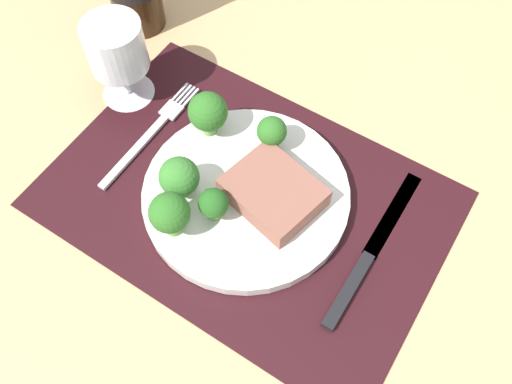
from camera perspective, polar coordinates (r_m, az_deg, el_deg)
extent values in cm
cube|color=tan|center=(68.77, -1.00, -1.36)|extent=(140.00, 110.00, 3.00)
cube|color=black|center=(67.33, -1.02, -0.68)|extent=(47.21, 32.17, 0.30)
cylinder|color=silver|center=(66.51, -1.03, -0.28)|extent=(24.87, 24.87, 1.60)
cube|color=#8C5647|center=(64.18, 1.78, 0.00)|extent=(12.12, 10.65, 2.78)
cylinder|color=#5B8942|center=(65.82, -7.64, 0.34)|extent=(1.87, 1.87, 1.29)
sphere|color=#387A2D|center=(63.58, -7.92, 1.56)|extent=(4.72, 4.72, 4.72)
cylinder|color=#6B994C|center=(63.13, -8.53, -3.41)|extent=(1.84, 1.84, 2.14)
sphere|color=#2D6B23|center=(60.47, -8.89, -2.11)|extent=(4.62, 4.62, 4.62)
cylinder|color=#6B994C|center=(70.27, -4.80, 6.74)|extent=(1.83, 1.83, 1.78)
sphere|color=#2D6B23|center=(67.93, -4.98, 8.25)|extent=(4.90, 4.90, 4.90)
cylinder|color=#5B8942|center=(68.60, 1.59, 5.09)|extent=(1.92, 1.92, 1.74)
sphere|color=#2D6B23|center=(66.63, 1.64, 6.29)|extent=(3.66, 3.66, 3.66)
cylinder|color=#6B994C|center=(63.73, -4.27, -2.13)|extent=(1.44, 1.44, 1.50)
sphere|color=#235B1E|center=(61.77, -4.40, -1.15)|extent=(3.48, 3.48, 3.48)
cube|color=silver|center=(72.23, -12.40, 4.14)|extent=(1.00, 13.00, 0.50)
cube|color=silver|center=(75.33, -8.69, 8.31)|extent=(2.40, 2.60, 0.40)
cube|color=silver|center=(77.15, -7.84, 10.13)|extent=(0.30, 3.60, 0.35)
cube|color=silver|center=(76.88, -7.48, 9.95)|extent=(0.30, 3.60, 0.35)
cube|color=silver|center=(76.61, -7.11, 9.78)|extent=(0.30, 3.60, 0.35)
cube|color=silver|center=(76.34, -6.75, 9.60)|extent=(0.30, 3.60, 0.35)
cube|color=black|center=(62.63, 9.50, -9.93)|extent=(1.40, 10.00, 0.80)
cube|color=silver|center=(68.00, 13.94, -2.15)|extent=(1.80, 13.00, 0.30)
cylinder|color=silver|center=(78.88, -12.94, 9.98)|extent=(7.01, 7.01, 0.40)
cylinder|color=silver|center=(76.86, -13.34, 11.30)|extent=(0.80, 0.80, 5.09)
cylinder|color=silver|center=(72.75, -14.28, 14.32)|extent=(7.51, 7.51, 6.56)
cylinder|color=#560C19|center=(73.99, -13.98, 13.36)|extent=(6.61, 6.61, 2.98)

